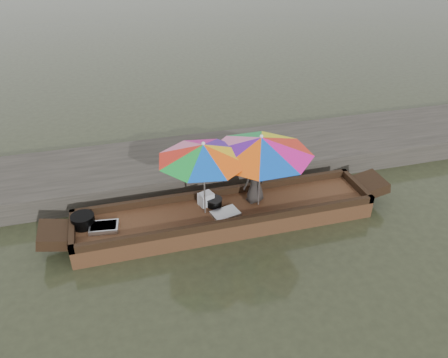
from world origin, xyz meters
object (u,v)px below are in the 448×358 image
object	(u,v)px
charcoal_grill	(214,202)
vendor	(255,180)
boat_hull	(225,216)
tray_crayfish	(104,227)
umbrella_bow	(204,179)
cooking_pot	(83,221)
supply_bag	(206,199)
tray_scallop	(225,213)
umbrella_stern	(260,171)

from	to	relation	value
charcoal_grill	vendor	size ratio (longest dim) A/B	0.31
boat_hull	tray_crayfish	distance (m)	2.37
tray_crayfish	vendor	world-z (taller)	vendor
umbrella_bow	cooking_pot	bearing A→B (deg)	174.91
boat_hull	charcoal_grill	size ratio (longest dim) A/B	19.27
tray_crayfish	umbrella_bow	world-z (taller)	umbrella_bow
tray_crayfish	supply_bag	distance (m)	2.05
boat_hull	vendor	bearing A→B (deg)	11.74
charcoal_grill	supply_bag	xyz separation A→B (m)	(-0.15, 0.08, 0.06)
supply_bag	vendor	bearing A→B (deg)	-8.09
tray_scallop	tray_crayfish	bearing A→B (deg)	175.90
tray_crayfish	charcoal_grill	distance (m)	2.19
tray_crayfish	umbrella_stern	xyz separation A→B (m)	(3.05, 0.01, 0.73)
tray_crayfish	umbrella_bow	distance (m)	2.08
boat_hull	cooking_pot	world-z (taller)	cooking_pot
charcoal_grill	umbrella_bow	xyz separation A→B (m)	(-0.24, -0.20, 0.70)
cooking_pot	umbrella_bow	bearing A→B (deg)	-5.09
tray_crayfish	tray_scallop	distance (m)	2.31
boat_hull	tray_crayfish	bearing A→B (deg)	-179.76
vendor	umbrella_bow	distance (m)	1.11
vendor	umbrella_bow	world-z (taller)	umbrella_bow
cooking_pot	vendor	distance (m)	3.40
tray_scallop	charcoal_grill	size ratio (longest dim) A/B	1.71
tray_crayfish	vendor	distance (m)	3.05
boat_hull	umbrella_stern	size ratio (longest dim) A/B	2.93
boat_hull	charcoal_grill	bearing A→B (deg)	132.31
supply_bag	charcoal_grill	bearing A→B (deg)	-27.97
vendor	umbrella_stern	distance (m)	0.31
charcoal_grill	cooking_pot	bearing A→B (deg)	179.79
supply_bag	umbrella_stern	size ratio (longest dim) A/B	0.14
boat_hull	umbrella_stern	world-z (taller)	umbrella_stern
vendor	tray_scallop	bearing A→B (deg)	5.29
charcoal_grill	tray_crayfish	bearing A→B (deg)	-174.59
boat_hull	tray_scallop	distance (m)	0.27
boat_hull	cooking_pot	distance (m)	2.75
boat_hull	umbrella_stern	bearing A→B (deg)	0.00
boat_hull	vendor	xyz separation A→B (m)	(0.66, 0.14, 0.68)
cooking_pot	supply_bag	xyz separation A→B (m)	(2.39, 0.07, 0.02)
supply_bag	tray_crayfish	bearing A→B (deg)	-171.96
cooking_pot	vendor	world-z (taller)	vendor
tray_scallop	umbrella_stern	world-z (taller)	umbrella_stern
boat_hull	tray_crayfish	size ratio (longest dim) A/B	11.28
tray_scallop	vendor	distance (m)	0.91
boat_hull	charcoal_grill	xyz separation A→B (m)	(-0.18, 0.20, 0.25)
cooking_pot	vendor	bearing A→B (deg)	-1.17
cooking_pot	supply_bag	size ratio (longest dim) A/B	1.56
vendor	supply_bag	bearing A→B (deg)	-26.62
boat_hull	tray_crayfish	xyz separation A→B (m)	(-2.36, -0.01, 0.22)
charcoal_grill	umbrella_stern	size ratio (longest dim) A/B	0.15
tray_scallop	umbrella_bow	xyz separation A→B (m)	(-0.36, 0.18, 0.74)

